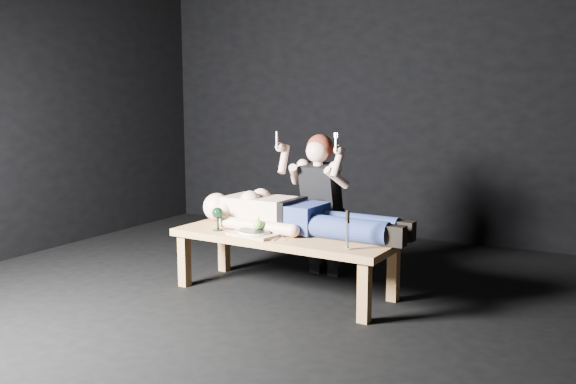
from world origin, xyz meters
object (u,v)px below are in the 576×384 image
at_px(table, 285,263).
at_px(serving_tray, 255,234).
at_px(carving_knife, 348,230).
at_px(goblet, 218,219).
at_px(kneeling_woman, 325,203).
at_px(lying_man, 300,213).

relative_size(table, serving_tray, 4.72).
bearing_deg(carving_knife, table, 161.54).
bearing_deg(goblet, kneeling_woman, 52.44).
bearing_deg(serving_tray, kneeling_woman, 73.36).
distance_m(table, carving_knife, 0.73).
relative_size(lying_man, serving_tray, 5.10).
height_order(table, kneeling_woman, kneeling_woman).
relative_size(serving_tray, carving_knife, 1.37).
height_order(kneeling_woman, serving_tray, kneeling_woman).
bearing_deg(carving_knife, lying_man, 149.54).
relative_size(goblet, carving_knife, 0.68).
distance_m(table, serving_tray, 0.32).
bearing_deg(kneeling_woman, carving_knife, -51.97).
height_order(lying_man, carving_knife, lying_man).
bearing_deg(kneeling_woman, goblet, -122.95).
bearing_deg(serving_tray, carving_knife, -6.08).
distance_m(lying_man, goblet, 0.61).
distance_m(serving_tray, carving_knife, 0.76).
bearing_deg(table, kneeling_woman, 87.31).
height_order(table, serving_tray, serving_tray).
bearing_deg(carving_knife, goblet, 178.21).
relative_size(lying_man, goblet, 10.27).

